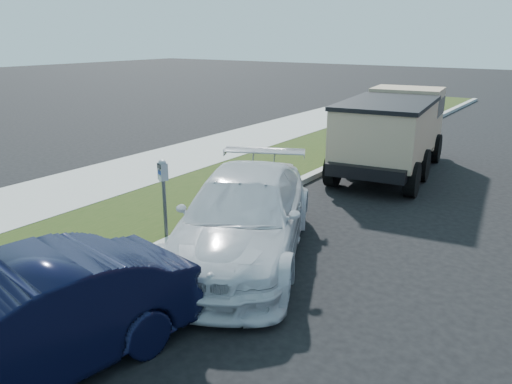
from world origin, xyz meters
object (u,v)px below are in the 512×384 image
Objects in this scene: navy_sedan at (13,329)px; dump_truck at (393,128)px; white_wagon at (245,214)px; parking_meter at (163,181)px.

dump_truck is (0.19, 11.85, 0.58)m from navy_sedan.
white_wagon is at bearing -98.60° from dump_truck.
navy_sedan is at bearing -115.46° from white_wagon.
dump_truck is (0.13, 7.38, 0.53)m from white_wagon.
parking_meter is 8.02m from dump_truck.
white_wagon reaches higher than navy_sedan.
navy_sedan is at bearing -98.51° from dump_truck.
white_wagon is (1.59, 0.46, -0.49)m from parking_meter.
parking_meter is 0.29× the size of white_wagon.
parking_meter is 0.35× the size of navy_sedan.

